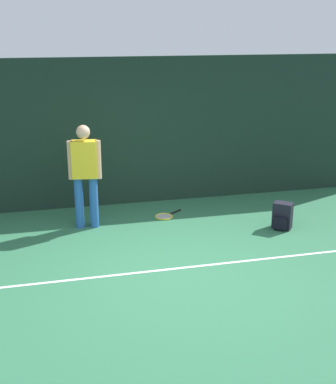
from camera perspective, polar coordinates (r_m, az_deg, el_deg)
ground_plane at (r=7.20m, az=0.77°, el=-8.56°), size 12.00×12.00×0.00m
back_fence at (r=9.57m, az=-3.73°, el=6.52°), size 10.00×0.10×2.67m
court_line at (r=7.25m, az=0.65°, el=-8.35°), size 9.00×0.05×0.00m
tennis_player at (r=8.49m, az=-9.03°, el=2.34°), size 0.52×0.28×1.70m
tennis_racket at (r=9.13m, az=-0.31°, el=-2.64°), size 0.60×0.50×0.03m
backpack at (r=8.74m, az=12.32°, el=-2.61°), size 0.38×0.38×0.44m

